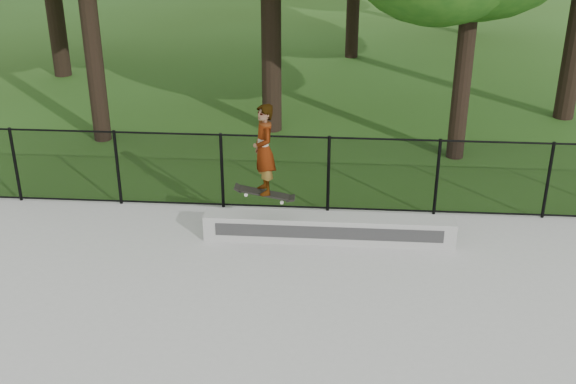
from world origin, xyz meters
name	(u,v)px	position (x,y,z in m)	size (l,w,h in m)	color
grind_ledge	(329,229)	(0.05, 4.70, 0.29)	(4.35, 0.40, 0.46)	#9A9A96
skater_airborne	(264,152)	(-1.04, 4.48, 1.78)	(0.83, 0.65, 1.69)	black
chainlink_fence	(328,174)	(0.00, 5.90, 0.81)	(16.06, 0.06, 1.50)	black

